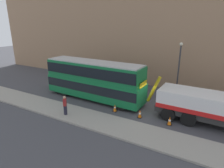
# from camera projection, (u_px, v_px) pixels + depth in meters

# --- Properties ---
(ground_plane) EXTENTS (120.00, 120.00, 0.00)m
(ground_plane) POSITION_uv_depth(u_px,v_px,m) (150.00, 110.00, 17.85)
(ground_plane) COLOR #424247
(near_kerb) EXTENTS (60.00, 2.80, 0.15)m
(near_kerb) POSITION_uv_depth(u_px,v_px,m) (132.00, 131.00, 14.34)
(near_kerb) COLOR gray
(near_kerb) RESTS_ON ground_plane
(building_facade) EXTENTS (60.00, 1.50, 16.00)m
(building_facade) POSITION_uv_depth(u_px,v_px,m) (177.00, 20.00, 21.84)
(building_facade) COLOR #9E7A5B
(building_facade) RESTS_ON ground_plane
(recovery_tow_truck) EXTENTS (10.18, 2.88, 3.67)m
(recovery_tow_truck) POSITION_uv_depth(u_px,v_px,m) (223.00, 106.00, 14.52)
(recovery_tow_truck) COLOR #2D2D2D
(recovery_tow_truck) RESTS_ON ground_plane
(double_decker_bus) EXTENTS (11.10, 2.84, 4.06)m
(double_decker_bus) POSITION_uv_depth(u_px,v_px,m) (94.00, 79.00, 19.95)
(double_decker_bus) COLOR #146B38
(double_decker_bus) RESTS_ON ground_plane
(pedestrian_onlooker) EXTENTS (0.45, 0.48, 1.71)m
(pedestrian_onlooker) POSITION_uv_depth(u_px,v_px,m) (65.00, 106.00, 16.51)
(pedestrian_onlooker) COLOR #232333
(pedestrian_onlooker) RESTS_ON near_kerb
(traffic_cone_near_bus) EXTENTS (0.36, 0.36, 0.72)m
(traffic_cone_near_bus) POSITION_uv_depth(u_px,v_px,m) (115.00, 108.00, 17.57)
(traffic_cone_near_bus) COLOR orange
(traffic_cone_near_bus) RESTS_ON ground_plane
(traffic_cone_midway) EXTENTS (0.36, 0.36, 0.72)m
(traffic_cone_midway) POSITION_uv_depth(u_px,v_px,m) (140.00, 114.00, 16.41)
(traffic_cone_midway) COLOR orange
(traffic_cone_midway) RESTS_ON ground_plane
(traffic_cone_near_truck) EXTENTS (0.36, 0.36, 0.72)m
(traffic_cone_near_truck) POSITION_uv_depth(u_px,v_px,m) (170.00, 121.00, 15.23)
(traffic_cone_near_truck) COLOR orange
(traffic_cone_near_truck) RESTS_ON ground_plane
(street_lamp) EXTENTS (0.36, 0.36, 5.83)m
(street_lamp) POSITION_uv_depth(u_px,v_px,m) (179.00, 64.00, 20.87)
(street_lamp) COLOR #38383D
(street_lamp) RESTS_ON ground_plane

